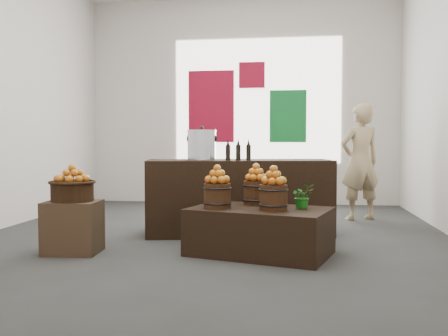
# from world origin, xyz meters

# --- Properties ---
(ground) EXTENTS (7.00, 7.00, 0.00)m
(ground) POSITION_xyz_m (0.00, 0.00, 0.00)
(ground) COLOR #323230
(ground) RESTS_ON ground
(back_wall) EXTENTS (6.00, 0.04, 4.00)m
(back_wall) POSITION_xyz_m (0.00, 3.50, 2.00)
(back_wall) COLOR silver
(back_wall) RESTS_ON ground
(back_opening) EXTENTS (3.20, 0.02, 2.40)m
(back_opening) POSITION_xyz_m (0.30, 3.48, 2.00)
(back_opening) COLOR white
(back_opening) RESTS_ON back_wall
(deco_red_left) EXTENTS (0.90, 0.04, 1.40)m
(deco_red_left) POSITION_xyz_m (-0.60, 3.47, 1.90)
(deco_red_left) COLOR maroon
(deco_red_left) RESTS_ON back_wall
(deco_green_right) EXTENTS (0.70, 0.04, 1.00)m
(deco_green_right) POSITION_xyz_m (0.90, 3.47, 1.70)
(deco_green_right) COLOR #116F2A
(deco_green_right) RESTS_ON back_wall
(deco_red_upper) EXTENTS (0.50, 0.04, 0.50)m
(deco_red_upper) POSITION_xyz_m (0.20, 3.47, 2.50)
(deco_red_upper) COLOR maroon
(deco_red_upper) RESTS_ON back_wall
(crate) EXTENTS (0.60, 0.50, 0.57)m
(crate) POSITION_xyz_m (-1.35, -1.16, 0.28)
(crate) COLOR #4C3323
(crate) RESTS_ON ground
(wicker_basket) EXTENTS (0.45, 0.45, 0.21)m
(wicker_basket) POSITION_xyz_m (-1.35, -1.16, 0.67)
(wicker_basket) COLOR black
(wicker_basket) RESTS_ON crate
(apples_in_basket) EXTENTS (0.35, 0.35, 0.19)m
(apples_in_basket) POSITION_xyz_m (-1.35, -1.16, 0.87)
(apples_in_basket) COLOR #AB0509
(apples_in_basket) RESTS_ON wicker_basket
(display_table) EXTENTS (1.63, 1.25, 0.50)m
(display_table) POSITION_xyz_m (0.66, -0.94, 0.25)
(display_table) COLOR black
(display_table) RESTS_ON ground
(apple_bucket_front_left) EXTENTS (0.29, 0.29, 0.27)m
(apple_bucket_front_left) POSITION_xyz_m (0.21, -1.02, 0.63)
(apple_bucket_front_left) COLOR #3E2111
(apple_bucket_front_left) RESTS_ON display_table
(apples_in_bucket_front_left) EXTENTS (0.22, 0.22, 0.19)m
(apples_in_bucket_front_left) POSITION_xyz_m (0.21, -1.02, 0.86)
(apples_in_bucket_front_left) COLOR #AB0509
(apples_in_bucket_front_left) RESTS_ON apple_bucket_front_left
(apple_bucket_front_right) EXTENTS (0.29, 0.29, 0.27)m
(apple_bucket_front_right) POSITION_xyz_m (0.81, -1.10, 0.63)
(apple_bucket_front_right) COLOR #3E2111
(apple_bucket_front_right) RESTS_ON display_table
(apples_in_bucket_front_right) EXTENTS (0.22, 0.22, 0.19)m
(apples_in_bucket_front_right) POSITION_xyz_m (0.81, -1.10, 0.86)
(apples_in_bucket_front_right) COLOR #AB0509
(apples_in_bucket_front_right) RESTS_ON apple_bucket_front_right
(apple_bucket_rear) EXTENTS (0.29, 0.29, 0.27)m
(apple_bucket_rear) POSITION_xyz_m (0.60, -0.65, 0.63)
(apple_bucket_rear) COLOR #3E2111
(apple_bucket_rear) RESTS_ON display_table
(apples_in_bucket_rear) EXTENTS (0.22, 0.22, 0.19)m
(apples_in_bucket_rear) POSITION_xyz_m (0.60, -0.65, 0.86)
(apples_in_bucket_rear) COLOR #AB0509
(apples_in_bucket_rear) RESTS_ON apple_bucket_rear
(herb_garnish_right) EXTENTS (0.30, 0.28, 0.26)m
(herb_garnish_right) POSITION_xyz_m (1.11, -0.92, 0.63)
(herb_garnish_right) COLOR #145F14
(herb_garnish_right) RESTS_ON display_table
(herb_garnish_left) EXTENTS (0.16, 0.14, 0.25)m
(herb_garnish_left) POSITION_xyz_m (0.08, -0.64, 0.63)
(herb_garnish_left) COLOR #145F14
(herb_garnish_left) RESTS_ON display_table
(counter) EXTENTS (2.48, 1.20, 0.97)m
(counter) POSITION_xyz_m (0.31, 0.21, 0.49)
(counter) COLOR black
(counter) RESTS_ON ground
(stock_pot_left) EXTENTS (0.37, 0.37, 0.37)m
(stock_pot_left) POSITION_xyz_m (-0.17, 0.12, 1.16)
(stock_pot_left) COLOR silver
(stock_pot_left) RESTS_ON counter
(oil_cruets) EXTENTS (0.27, 0.11, 0.27)m
(oil_cruets) POSITION_xyz_m (0.36, -0.02, 1.11)
(oil_cruets) COLOR black
(oil_cruets) RESTS_ON counter
(shopper) EXTENTS (0.77, 0.66, 1.79)m
(shopper) POSITION_xyz_m (2.03, 1.65, 0.90)
(shopper) COLOR tan
(shopper) RESTS_ON ground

